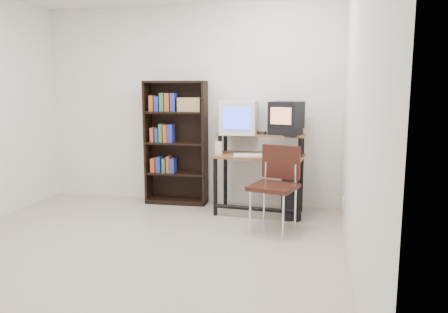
% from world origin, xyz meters
% --- Properties ---
extents(floor, '(4.00, 4.00, 0.01)m').
position_xyz_m(floor, '(0.00, 0.00, -0.01)').
color(floor, beige).
rests_on(floor, ground).
extents(back_wall, '(4.00, 0.01, 2.60)m').
position_xyz_m(back_wall, '(0.00, 2.00, 1.30)').
color(back_wall, white).
rests_on(back_wall, floor).
extents(right_wall, '(0.01, 4.00, 2.60)m').
position_xyz_m(right_wall, '(2.00, 0.00, 1.30)').
color(right_wall, white).
rests_on(right_wall, floor).
extents(computer_desk, '(1.09, 0.60, 0.98)m').
position_xyz_m(computer_desk, '(1.01, 1.59, 0.67)').
color(computer_desk, brown).
rests_on(computer_desk, floor).
extents(crt_monitor, '(0.44, 0.46, 0.41)m').
position_xyz_m(crt_monitor, '(0.73, 1.71, 1.18)').
color(crt_monitor, silver).
rests_on(crt_monitor, computer_desk).
extents(vcr, '(0.42, 0.35, 0.08)m').
position_xyz_m(vcr, '(1.31, 1.63, 1.01)').
color(vcr, black).
rests_on(vcr, computer_desk).
extents(crt_tv, '(0.43, 0.43, 0.33)m').
position_xyz_m(crt_tv, '(1.32, 1.68, 1.21)').
color(crt_tv, black).
rests_on(crt_tv, vcr).
extents(cd_spindle, '(0.14, 0.14, 0.05)m').
position_xyz_m(cd_spindle, '(1.03, 1.61, 0.99)').
color(cd_spindle, '#26262B').
rests_on(cd_spindle, computer_desk).
extents(keyboard, '(0.50, 0.29, 0.03)m').
position_xyz_m(keyboard, '(0.95, 1.47, 0.74)').
color(keyboard, silver).
rests_on(keyboard, computer_desk).
extents(mousepad, '(0.23, 0.19, 0.01)m').
position_xyz_m(mousepad, '(1.27, 1.46, 0.72)').
color(mousepad, black).
rests_on(mousepad, computer_desk).
extents(mouse, '(0.11, 0.08, 0.03)m').
position_xyz_m(mouse, '(1.29, 1.46, 0.74)').
color(mouse, white).
rests_on(mouse, mousepad).
extents(desk_speaker, '(0.09, 0.09, 0.17)m').
position_xyz_m(desk_speaker, '(0.51, 1.55, 0.80)').
color(desk_speaker, silver).
rests_on(desk_speaker, computer_desk).
extents(pc_tower, '(0.27, 0.48, 0.42)m').
position_xyz_m(pc_tower, '(1.40, 1.54, 0.21)').
color(pc_tower, black).
rests_on(pc_tower, floor).
extents(school_chair, '(0.57, 0.57, 0.92)m').
position_xyz_m(school_chair, '(1.27, 1.00, 0.57)').
color(school_chair, black).
rests_on(school_chair, floor).
extents(bookshelf, '(0.82, 0.30, 1.63)m').
position_xyz_m(bookshelf, '(-0.14, 1.85, 0.84)').
color(bookshelf, black).
rests_on(bookshelf, floor).
extents(wall_outlet, '(0.02, 0.08, 0.12)m').
position_xyz_m(wall_outlet, '(1.99, 1.15, 0.30)').
color(wall_outlet, beige).
rests_on(wall_outlet, right_wall).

